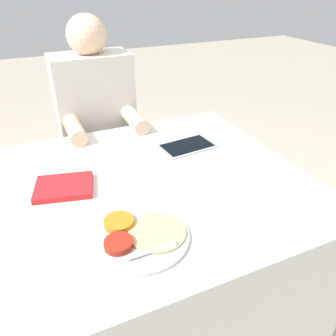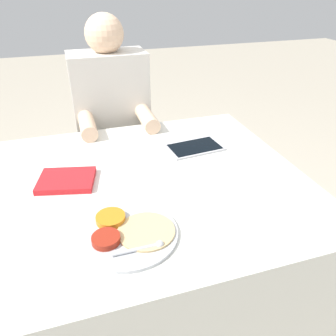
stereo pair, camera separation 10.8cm
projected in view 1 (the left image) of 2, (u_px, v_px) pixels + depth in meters
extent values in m
plane|color=#B2A893|center=(147.00, 322.00, 1.50)|extent=(12.00, 12.00, 0.00)
cube|color=silver|center=(143.00, 263.00, 1.31)|extent=(1.14, 0.94, 0.77)
cylinder|color=#B7BABF|center=(139.00, 236.00, 0.88)|extent=(0.27, 0.27, 0.01)
cylinder|color=orange|center=(119.00, 222.00, 0.91)|extent=(0.08, 0.08, 0.02)
cylinder|color=maroon|center=(119.00, 244.00, 0.83)|extent=(0.07, 0.07, 0.02)
cylinder|color=tan|center=(157.00, 232.00, 0.88)|extent=(0.16, 0.16, 0.01)
cylinder|color=#B7BABF|center=(152.00, 252.00, 0.82)|extent=(0.12, 0.01, 0.01)
sphere|color=#B7BABF|center=(174.00, 244.00, 0.84)|extent=(0.02, 0.02, 0.02)
cube|color=silver|center=(64.00, 188.00, 1.07)|extent=(0.21, 0.18, 0.01)
cube|color=red|center=(64.00, 187.00, 1.07)|extent=(0.21, 0.18, 0.02)
cube|color=#B7B7BC|center=(187.00, 146.00, 1.33)|extent=(0.23, 0.15, 0.01)
cube|color=black|center=(187.00, 145.00, 1.33)|extent=(0.21, 0.14, 0.00)
cube|color=black|center=(107.00, 204.00, 1.90)|extent=(0.32, 0.22, 0.44)
cube|color=beige|center=(96.00, 119.00, 1.63)|extent=(0.36, 0.20, 0.63)
sphere|color=beige|center=(86.00, 35.00, 1.43)|extent=(0.18, 0.18, 0.18)
cylinder|color=beige|center=(75.00, 129.00, 1.40)|extent=(0.07, 0.22, 0.07)
cylinder|color=beige|center=(134.00, 119.00, 1.50)|extent=(0.07, 0.22, 0.07)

